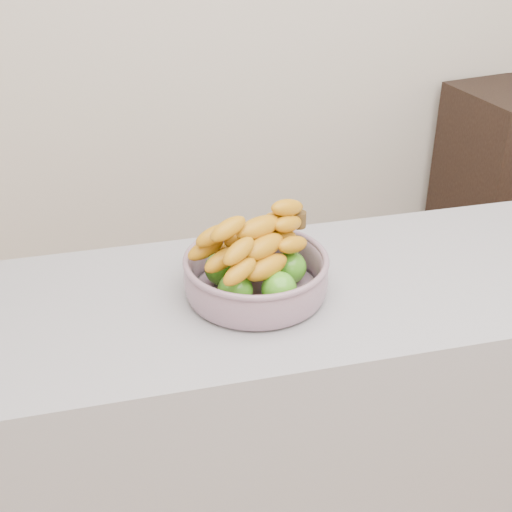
{
  "coord_description": "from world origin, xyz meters",
  "views": [
    {
      "loc": [
        -0.67,
        -0.69,
        1.8
      ],
      "look_at": [
        -0.34,
        0.66,
        1.0
      ],
      "focal_mm": 50.0,
      "sensor_mm": 36.0,
      "label": 1
    }
  ],
  "objects": [
    {
      "name": "counter",
      "position": [
        0.0,
        0.66,
        0.45
      ],
      "size": [
        2.0,
        0.6,
        0.9
      ],
      "primitive_type": "cube",
      "color": "gray",
      "rests_on": "ground"
    },
    {
      "name": "cabinet",
      "position": [
        1.07,
        1.78,
        0.48
      ],
      "size": [
        0.59,
        0.5,
        0.95
      ],
      "primitive_type": "cube",
      "rotation": [
        0.0,
        0.0,
        0.16
      ],
      "color": "black",
      "rests_on": "ground"
    },
    {
      "name": "fruit_bowl",
      "position": [
        -0.34,
        0.66,
        0.96
      ],
      "size": [
        0.33,
        0.33,
        0.19
      ],
      "rotation": [
        0.0,
        0.0,
        0.42
      ],
      "color": "#8F9BAC",
      "rests_on": "counter"
    }
  ]
}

